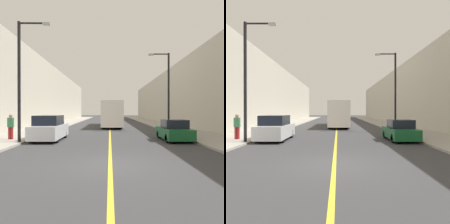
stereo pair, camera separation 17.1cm
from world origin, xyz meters
TOP-DOWN VIEW (x-y plane):
  - ground_plane at (0.00, 0.00)m, footprint 200.00×200.00m
  - sidewalk_left at (-7.74, 30.00)m, footprint 3.99×72.00m
  - sidewalk_right at (7.74, 30.00)m, footprint 3.99×72.00m
  - building_row_left at (-11.73, 30.00)m, footprint 4.00×72.00m
  - building_row_right at (11.73, 30.00)m, footprint 4.00×72.00m
  - road_center_line at (0.00, 30.00)m, footprint 0.16×72.00m
  - bus at (0.25, 21.80)m, footprint 2.59×12.65m
  - parked_suv_left at (-4.49, 7.46)m, footprint 1.92×4.54m
  - car_right_near at (4.72, 7.33)m, footprint 1.81×4.22m
  - street_lamp_left at (-5.88, 5.79)m, footprint 2.18×0.24m
  - street_lamp_right at (5.88, 13.62)m, footprint 2.18×0.24m
  - pedestrian at (-7.17, 7.03)m, footprint 0.40×0.25m

SIDE VIEW (x-z plane):
  - ground_plane at x=0.00m, z-range 0.00..0.00m
  - road_center_line at x=0.00m, z-range 0.00..0.01m
  - sidewalk_left at x=-7.74m, z-range 0.00..0.13m
  - sidewalk_right at x=7.74m, z-range 0.00..0.13m
  - car_right_near at x=4.72m, z-range -0.08..1.47m
  - parked_suv_left at x=-4.49m, z-range -0.07..1.79m
  - pedestrian at x=-7.17m, z-range 0.17..1.98m
  - bus at x=0.25m, z-range 0.13..3.50m
  - building_row_right at x=11.73m, z-range 0.00..9.19m
  - street_lamp_left at x=-5.88m, z-range 0.62..8.59m
  - street_lamp_right at x=5.88m, z-range 0.62..8.61m
  - building_row_left at x=-11.73m, z-range 0.00..9.92m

